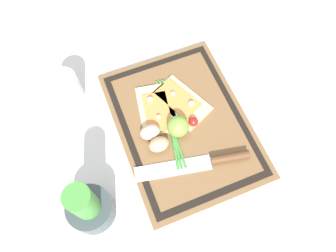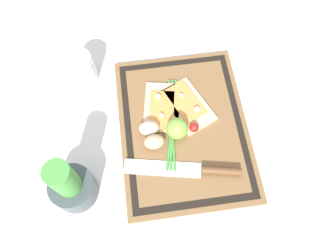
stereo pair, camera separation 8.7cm
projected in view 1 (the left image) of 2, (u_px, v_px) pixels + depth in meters
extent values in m
plane|color=silver|center=(182.00, 126.00, 0.91)|extent=(6.00, 6.00, 0.00)
cube|color=brown|center=(183.00, 125.00, 0.90)|extent=(0.47, 0.35, 0.01)
cube|color=black|center=(183.00, 124.00, 0.89)|extent=(0.44, 0.32, 0.00)
cube|color=brown|center=(183.00, 123.00, 0.89)|extent=(0.40, 0.28, 0.00)
cube|color=beige|center=(181.00, 102.00, 0.91)|extent=(0.18, 0.15, 0.01)
cube|color=#E08E47|center=(178.00, 99.00, 0.91)|extent=(0.14, 0.11, 0.00)
sphere|color=silver|center=(191.00, 103.00, 0.90)|extent=(0.02, 0.02, 0.02)
sphere|color=silver|center=(173.00, 93.00, 0.91)|extent=(0.01, 0.01, 0.01)
cube|color=beige|center=(156.00, 109.00, 0.91)|extent=(0.17, 0.12, 0.01)
cube|color=#E08E47|center=(157.00, 112.00, 0.90)|extent=(0.13, 0.09, 0.00)
sphere|color=silver|center=(150.00, 99.00, 0.90)|extent=(0.02, 0.02, 0.02)
sphere|color=silver|center=(158.00, 117.00, 0.88)|extent=(0.01, 0.01, 0.01)
cube|color=silver|center=(173.00, 168.00, 0.84)|extent=(0.08, 0.20, 0.00)
cylinder|color=brown|center=(230.00, 157.00, 0.84)|extent=(0.04, 0.10, 0.02)
ellipsoid|color=tan|center=(159.00, 144.00, 0.84)|extent=(0.04, 0.05, 0.04)
ellipsoid|color=beige|center=(150.00, 132.00, 0.86)|extent=(0.04, 0.05, 0.04)
sphere|color=#7FB742|center=(178.00, 126.00, 0.86)|extent=(0.06, 0.06, 0.06)
sphere|color=red|center=(193.00, 122.00, 0.88)|extent=(0.03, 0.03, 0.03)
cylinder|color=#47933D|center=(170.00, 122.00, 0.89)|extent=(0.26, 0.07, 0.01)
cylinder|color=#47933D|center=(170.00, 122.00, 0.89)|extent=(0.27, 0.05, 0.01)
cylinder|color=#47933D|center=(170.00, 122.00, 0.89)|extent=(0.27, 0.03, 0.01)
cylinder|color=#3D474C|center=(91.00, 210.00, 0.78)|extent=(0.11, 0.11, 0.07)
cylinder|color=#47933D|center=(84.00, 204.00, 0.71)|extent=(0.06, 0.06, 0.15)
cylinder|color=silver|center=(68.00, 89.00, 0.90)|extent=(0.08, 0.08, 0.09)
cylinder|color=olive|center=(70.00, 94.00, 0.93)|extent=(0.07, 0.07, 0.03)
cylinder|color=silver|center=(62.00, 79.00, 0.86)|extent=(0.07, 0.07, 0.01)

